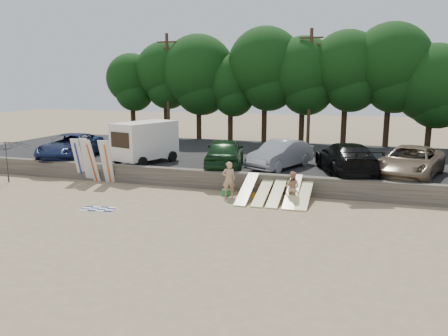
{
  "coord_description": "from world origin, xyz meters",
  "views": [
    {
      "loc": [
        5.93,
        -18.77,
        5.66
      ],
      "look_at": [
        -0.89,
        3.0,
        1.18
      ],
      "focal_mm": 35.0,
      "sensor_mm": 36.0,
      "label": 1
    }
  ],
  "objects_px": {
    "box_trailer": "(145,140)",
    "car_3": "(346,158)",
    "car_0": "(71,146)",
    "car_1": "(225,153)",
    "cooler": "(226,192)",
    "car_2": "(280,154)",
    "beachgoer_a": "(229,179)",
    "beach_umbrella": "(7,161)",
    "beachgoer_b": "(292,187)",
    "car_4": "(410,162)"
  },
  "relations": [
    {
      "from": "box_trailer",
      "to": "car_3",
      "type": "xyz_separation_m",
      "value": [
        12.08,
        0.38,
        -0.57
      ]
    },
    {
      "from": "car_0",
      "to": "car_1",
      "type": "height_order",
      "value": "car_1"
    },
    {
      "from": "cooler",
      "to": "car_3",
      "type": "bearing_deg",
      "value": 32.72
    },
    {
      "from": "car_1",
      "to": "car_2",
      "type": "bearing_deg",
      "value": -176.12
    },
    {
      "from": "beachgoer_a",
      "to": "beach_umbrella",
      "type": "relative_size",
      "value": 0.66
    },
    {
      "from": "car_1",
      "to": "car_3",
      "type": "relative_size",
      "value": 0.87
    },
    {
      "from": "car_0",
      "to": "cooler",
      "type": "xyz_separation_m",
      "value": [
        11.86,
        -3.63,
        -1.36
      ]
    },
    {
      "from": "car_1",
      "to": "cooler",
      "type": "height_order",
      "value": "car_1"
    },
    {
      "from": "car_0",
      "to": "beachgoer_a",
      "type": "height_order",
      "value": "car_0"
    },
    {
      "from": "box_trailer",
      "to": "car_3",
      "type": "height_order",
      "value": "box_trailer"
    },
    {
      "from": "box_trailer",
      "to": "car_2",
      "type": "distance_m",
      "value": 8.41
    },
    {
      "from": "car_2",
      "to": "beach_umbrella",
      "type": "relative_size",
      "value": 1.8
    },
    {
      "from": "beachgoer_a",
      "to": "cooler",
      "type": "relative_size",
      "value": 4.75
    },
    {
      "from": "beachgoer_a",
      "to": "beachgoer_b",
      "type": "distance_m",
      "value": 3.22
    },
    {
      "from": "car_2",
      "to": "beachgoer_a",
      "type": "bearing_deg",
      "value": -87.35
    },
    {
      "from": "car_0",
      "to": "car_1",
      "type": "distance_m",
      "value": 10.67
    },
    {
      "from": "car_4",
      "to": "beach_umbrella",
      "type": "bearing_deg",
      "value": -150.0
    },
    {
      "from": "car_1",
      "to": "car_4",
      "type": "distance_m",
      "value": 10.17
    },
    {
      "from": "box_trailer",
      "to": "car_2",
      "type": "relative_size",
      "value": 0.9
    },
    {
      "from": "box_trailer",
      "to": "cooler",
      "type": "height_order",
      "value": "box_trailer"
    },
    {
      "from": "box_trailer",
      "to": "car_2",
      "type": "xyz_separation_m",
      "value": [
        8.35,
        0.88,
        -0.63
      ]
    },
    {
      "from": "beachgoer_a",
      "to": "car_3",
      "type": "bearing_deg",
      "value": -162.65
    },
    {
      "from": "beachgoer_a",
      "to": "cooler",
      "type": "distance_m",
      "value": 0.8
    },
    {
      "from": "beach_umbrella",
      "to": "car_0",
      "type": "bearing_deg",
      "value": 76.68
    },
    {
      "from": "car_3",
      "to": "beach_umbrella",
      "type": "distance_m",
      "value": 19.22
    },
    {
      "from": "car_1",
      "to": "beachgoer_b",
      "type": "xyz_separation_m",
      "value": [
        4.6,
        -4.02,
        -0.81
      ]
    },
    {
      "from": "car_4",
      "to": "box_trailer",
      "type": "bearing_deg",
      "value": -160.94
    },
    {
      "from": "box_trailer",
      "to": "car_1",
      "type": "relative_size",
      "value": 0.85
    },
    {
      "from": "car_2",
      "to": "box_trailer",
      "type": "bearing_deg",
      "value": -151.06
    },
    {
      "from": "car_3",
      "to": "beachgoer_a",
      "type": "relative_size",
      "value": 3.31
    },
    {
      "from": "car_4",
      "to": "beachgoer_b",
      "type": "relative_size",
      "value": 3.81
    },
    {
      "from": "car_3",
      "to": "car_4",
      "type": "relative_size",
      "value": 1.01
    },
    {
      "from": "car_3",
      "to": "beachgoer_b",
      "type": "distance_m",
      "value": 5.06
    },
    {
      "from": "car_3",
      "to": "cooler",
      "type": "bearing_deg",
      "value": 17.82
    },
    {
      "from": "box_trailer",
      "to": "car_0",
      "type": "height_order",
      "value": "box_trailer"
    },
    {
      "from": "cooler",
      "to": "beach_umbrella",
      "type": "relative_size",
      "value": 0.14
    },
    {
      "from": "box_trailer",
      "to": "car_4",
      "type": "distance_m",
      "value": 15.38
    },
    {
      "from": "car_2",
      "to": "beachgoer_a",
      "type": "relative_size",
      "value": 2.73
    },
    {
      "from": "box_trailer",
      "to": "beachgoer_b",
      "type": "relative_size",
      "value": 2.87
    },
    {
      "from": "beach_umbrella",
      "to": "car_4",
      "type": "bearing_deg",
      "value": 12.72
    },
    {
      "from": "box_trailer",
      "to": "beachgoer_a",
      "type": "relative_size",
      "value": 2.47
    },
    {
      "from": "box_trailer",
      "to": "car_3",
      "type": "bearing_deg",
      "value": 19.58
    },
    {
      "from": "car_2",
      "to": "beachgoer_a",
      "type": "height_order",
      "value": "car_2"
    },
    {
      "from": "car_2",
      "to": "car_4",
      "type": "height_order",
      "value": "car_4"
    },
    {
      "from": "car_2",
      "to": "car_3",
      "type": "relative_size",
      "value": 0.82
    },
    {
      "from": "box_trailer",
      "to": "car_1",
      "type": "xyz_separation_m",
      "value": [
        5.21,
        -0.05,
        -0.55
      ]
    },
    {
      "from": "car_0",
      "to": "cooler",
      "type": "height_order",
      "value": "car_0"
    },
    {
      "from": "car_2",
      "to": "car_3",
      "type": "height_order",
      "value": "car_3"
    },
    {
      "from": "beach_umbrella",
      "to": "beachgoer_b",
      "type": "bearing_deg",
      "value": 1.36
    },
    {
      "from": "box_trailer",
      "to": "beachgoer_a",
      "type": "xyz_separation_m",
      "value": [
        6.6,
        -3.84,
        -1.24
      ]
    }
  ]
}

